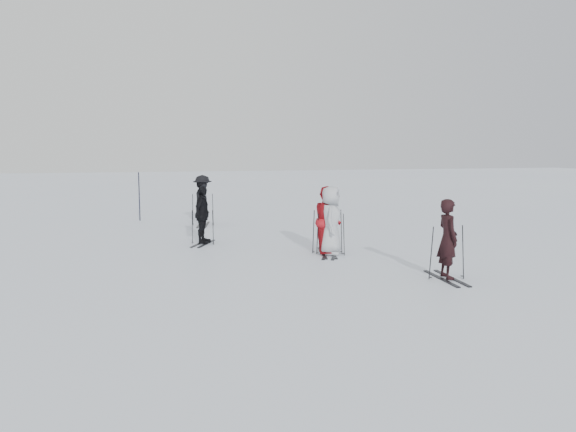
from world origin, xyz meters
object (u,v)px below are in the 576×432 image
at_px(skier_uphill_left, 202,216).
at_px(piste_marker, 139,197).
at_px(skier_grey, 331,221).
at_px(skier_near_dark, 448,240).
at_px(skier_red, 328,221).
at_px(skier_uphill_far, 203,201).

height_order(skier_uphill_left, piste_marker, piste_marker).
bearing_deg(skier_grey, skier_near_dark, -130.72).
bearing_deg(skier_red, piste_marker, 42.00).
bearing_deg(piste_marker, skier_uphill_far, -40.92).
relative_size(skier_red, skier_uphill_far, 0.99).
bearing_deg(skier_near_dark, skier_uphill_far, 26.87).
height_order(skier_grey, skier_uphill_left, skier_grey).
bearing_deg(piste_marker, skier_grey, -60.62).
relative_size(skier_near_dark, piste_marker, 0.91).
relative_size(skier_red, skier_uphill_left, 1.06).
xyz_separation_m(skier_red, skier_grey, (0.03, -0.21, 0.01)).
xyz_separation_m(skier_uphill_left, piste_marker, (-1.95, 6.66, 0.11)).
distance_m(skier_uphill_left, skier_uphill_far, 4.55).
distance_m(skier_near_dark, skier_uphill_left, 8.20).
xyz_separation_m(skier_red, skier_uphill_left, (-3.38, 2.63, -0.06)).
bearing_deg(skier_uphill_far, skier_near_dark, -145.22).
relative_size(skier_grey, skier_uphill_left, 1.07).
distance_m(skier_grey, skier_uphill_left, 4.43).
relative_size(skier_near_dark, skier_grey, 0.95).
bearing_deg(piste_marker, skier_red, -60.18).
height_order(skier_uphill_left, skier_uphill_far, skier_uphill_far).
distance_m(skier_uphill_far, piste_marker, 3.26).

